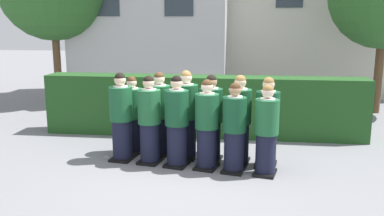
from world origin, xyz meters
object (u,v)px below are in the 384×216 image
student_rear_row_2 (186,117)px  student_rear_row_5 (267,124)px  student_front_row_1 (149,122)px  student_front_row_3 (207,127)px  student_rear_row_4 (239,122)px  student_rear_row_3 (211,120)px  student_rear_row_0 (133,117)px  student_front_row_2 (177,123)px  student_rear_row_1 (160,116)px  student_front_row_5 (266,132)px  student_front_row_4 (234,130)px  student_front_row_0 (121,119)px

student_rear_row_2 → student_rear_row_5: student_rear_row_2 is taller
student_front_row_1 → student_front_row_3: bearing=-9.2°
student_rear_row_4 → student_rear_row_3: bearing=174.0°
student_rear_row_2 → student_rear_row_5: (1.52, -0.29, -0.03)m
student_rear_row_4 → student_rear_row_0: bearing=170.6°
student_rear_row_4 → student_rear_row_5: size_ratio=1.01×
student_front_row_2 → student_rear_row_1: size_ratio=1.01×
student_rear_row_5 → student_front_row_3: bearing=-166.2°
student_front_row_3 → student_rear_row_3: student_rear_row_3 is taller
student_front_row_3 → student_front_row_5: bearing=-9.7°
student_front_row_3 → student_rear_row_1: bearing=146.1°
student_rear_row_4 → student_front_row_5: bearing=-49.8°
student_front_row_2 → student_front_row_4: (1.05, -0.18, -0.04)m
student_rear_row_1 → student_rear_row_5: bearing=-11.1°
student_front_row_5 → student_front_row_3: bearing=170.3°
student_front_row_4 → student_rear_row_0: (-2.06, 0.84, -0.02)m
student_front_row_3 → student_front_row_4: size_ratio=1.02×
student_front_row_4 → student_rear_row_5: 0.69m
student_rear_row_2 → student_rear_row_3: size_ratio=1.03×
student_front_row_1 → student_rear_row_0: size_ratio=1.06×
student_rear_row_1 → student_rear_row_4: 1.59m
student_front_row_4 → student_front_row_5: (0.55, -0.07, -0.01)m
student_front_row_3 → student_rear_row_3: 0.44m
student_front_row_1 → student_rear_row_4: size_ratio=0.99×
student_front_row_2 → student_rear_row_1: (-0.44, 0.60, -0.01)m
student_front_row_0 → student_rear_row_2: student_rear_row_2 is taller
student_front_row_1 → student_front_row_4: bearing=-10.2°
student_rear_row_0 → student_rear_row_5: (2.64, -0.47, 0.04)m
student_rear_row_5 → student_front_row_1: bearing=-177.7°
student_front_row_0 → student_front_row_3: 1.68m
student_front_row_4 → student_rear_row_2: student_rear_row_2 is taller
student_front_row_4 → student_rear_row_3: 0.71m
student_front_row_5 → student_rear_row_3: size_ratio=0.95×
student_front_row_2 → student_front_row_5: (1.60, -0.25, -0.05)m
student_rear_row_4 → student_rear_row_5: bearing=-12.9°
student_rear_row_0 → student_rear_row_1: 0.57m
student_front_row_2 → student_front_row_3: 0.56m
student_front_row_3 → student_rear_row_4: bearing=33.5°
student_front_row_0 → student_front_row_4: 2.18m
student_front_row_0 → student_front_row_1: 0.57m
student_front_row_2 → student_rear_row_2: student_rear_row_2 is taller
student_front_row_5 → student_rear_row_0: student_front_row_5 is taller
student_rear_row_0 → student_rear_row_5: student_rear_row_5 is taller
student_front_row_2 → student_front_row_4: bearing=-9.7°
student_rear_row_5 → student_front_row_5: bearing=-94.1°
student_front_row_1 → student_front_row_5: size_ratio=1.05×
student_front_row_0 → student_rear_row_3: (1.69, 0.16, -0.01)m
student_rear_row_2 → student_front_row_5: bearing=-26.1°
student_rear_row_2 → student_rear_row_3: student_rear_row_2 is taller
student_front_row_3 → student_rear_row_2: bearing=129.2°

